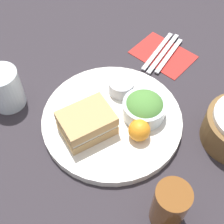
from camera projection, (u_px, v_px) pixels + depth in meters
ground_plane at (112, 122)px, 0.75m from camera, size 4.00×4.00×0.00m
plate at (112, 120)px, 0.75m from camera, size 0.33×0.33×0.02m
sandwich at (87, 123)px, 0.69m from camera, size 0.14×0.12×0.06m
salad_bowl at (144, 108)px, 0.72m from camera, size 0.10×0.10×0.06m
dressing_cup at (121, 86)px, 0.77m from camera, size 0.06×0.06×0.04m
orange_wedge at (138, 132)px, 0.68m from camera, size 0.05×0.05×0.05m
drink_glass at (170, 206)px, 0.57m from camera, size 0.07×0.07×0.11m
napkin at (163, 54)px, 0.89m from camera, size 0.12×0.16×0.00m
fork at (158, 51)px, 0.89m from camera, size 0.18×0.04×0.01m
knife at (163, 53)px, 0.89m from camera, size 0.18×0.04×0.01m
spoon at (169, 56)px, 0.88m from camera, size 0.16×0.04×0.01m
water_glass at (5, 89)px, 0.75m from camera, size 0.08×0.08×0.10m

